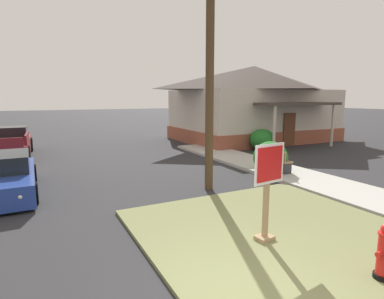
{
  "coord_description": "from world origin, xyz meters",
  "views": [
    {
      "loc": [
        -2.45,
        -3.21,
        2.97
      ],
      "look_at": [
        1.51,
        4.57,
        1.5
      ],
      "focal_mm": 28.79,
      "sensor_mm": 36.0,
      "label": 1
    }
  ],
  "objects_px": {
    "street_bench": "(275,159)",
    "utility_pole": "(210,15)",
    "manhole_cover": "(190,222)",
    "stop_sign": "(267,193)",
    "parked_sedan_blue": "(2,177)",
    "pickup_truck_maroon": "(7,145)"
  },
  "relations": [
    {
      "from": "manhole_cover",
      "to": "street_bench",
      "type": "xyz_separation_m",
      "value": [
        5.2,
        2.84,
        0.58
      ]
    },
    {
      "from": "pickup_truck_maroon",
      "to": "parked_sedan_blue",
      "type": "bearing_deg",
      "value": -87.33
    },
    {
      "from": "parked_sedan_blue",
      "to": "pickup_truck_maroon",
      "type": "xyz_separation_m",
      "value": [
        -0.33,
        6.98,
        0.08
      ]
    },
    {
      "from": "manhole_cover",
      "to": "parked_sedan_blue",
      "type": "xyz_separation_m",
      "value": [
        -4.19,
        4.6,
        0.53
      ]
    },
    {
      "from": "stop_sign",
      "to": "street_bench",
      "type": "distance_m",
      "value": 6.26
    },
    {
      "from": "pickup_truck_maroon",
      "to": "utility_pole",
      "type": "relative_size",
      "value": 0.52
    },
    {
      "from": "manhole_cover",
      "to": "pickup_truck_maroon",
      "type": "xyz_separation_m",
      "value": [
        -4.51,
        11.58,
        0.61
      ]
    },
    {
      "from": "manhole_cover",
      "to": "street_bench",
      "type": "bearing_deg",
      "value": 28.69
    },
    {
      "from": "pickup_truck_maroon",
      "to": "street_bench",
      "type": "distance_m",
      "value": 13.06
    },
    {
      "from": "stop_sign",
      "to": "pickup_truck_maroon",
      "type": "relative_size",
      "value": 0.37
    },
    {
      "from": "manhole_cover",
      "to": "street_bench",
      "type": "distance_m",
      "value": 5.95
    },
    {
      "from": "utility_pole",
      "to": "pickup_truck_maroon",
      "type": "bearing_deg",
      "value": 123.78
    },
    {
      "from": "parked_sedan_blue",
      "to": "pickup_truck_maroon",
      "type": "relative_size",
      "value": 0.81
    },
    {
      "from": "parked_sedan_blue",
      "to": "street_bench",
      "type": "xyz_separation_m",
      "value": [
        9.38,
        -1.75,
        0.04
      ]
    },
    {
      "from": "pickup_truck_maroon",
      "to": "stop_sign",
      "type": "bearing_deg",
      "value": -67.8
    },
    {
      "from": "parked_sedan_blue",
      "to": "pickup_truck_maroon",
      "type": "bearing_deg",
      "value": 92.67
    },
    {
      "from": "stop_sign",
      "to": "parked_sedan_blue",
      "type": "height_order",
      "value": "stop_sign"
    },
    {
      "from": "street_bench",
      "to": "utility_pole",
      "type": "distance_m",
      "value": 5.95
    },
    {
      "from": "parked_sedan_blue",
      "to": "pickup_truck_maroon",
      "type": "distance_m",
      "value": 6.99
    },
    {
      "from": "stop_sign",
      "to": "utility_pole",
      "type": "height_order",
      "value": "utility_pole"
    },
    {
      "from": "stop_sign",
      "to": "parked_sedan_blue",
      "type": "bearing_deg",
      "value": 129.0
    },
    {
      "from": "street_bench",
      "to": "stop_sign",
      "type": "bearing_deg",
      "value": -133.53
    }
  ]
}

